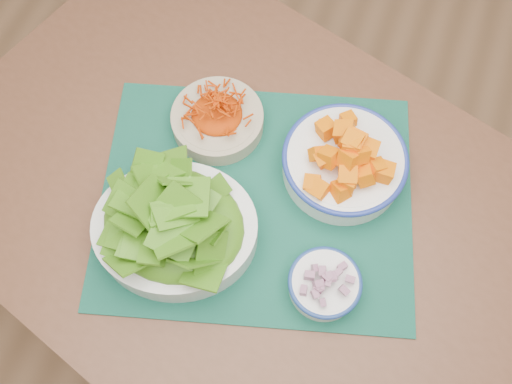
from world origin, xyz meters
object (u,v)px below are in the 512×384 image
table (255,222)px  onion_bowl (325,283)px  lettuce_bowl (174,224)px  carrot_bowl (217,118)px  placemat (256,199)px  squash_bowl (346,157)px

table → onion_bowl: (0.17, -0.11, 0.13)m
table → onion_bowl: 0.24m
lettuce_bowl → carrot_bowl: bearing=75.8°
table → carrot_bowl: (-0.13, 0.13, 0.13)m
onion_bowl → carrot_bowl: bearing=140.5°
placemat → onion_bowl: bearing=-51.1°
table → squash_bowl: squash_bowl is taller
carrot_bowl → table: bearing=-46.3°
lettuce_bowl → onion_bowl: lettuce_bowl is taller
table → placemat: size_ratio=2.50×
table → lettuce_bowl: size_ratio=4.14×
table → squash_bowl: size_ratio=4.89×
carrot_bowl → lettuce_bowl: 0.25m
carrot_bowl → lettuce_bowl: bearing=-86.0°
table → onion_bowl: bearing=-15.8°
squash_bowl → onion_bowl: size_ratio=2.13×
squash_bowl → lettuce_bowl: bearing=-136.5°
carrot_bowl → onion_bowl: bearing=-39.5°
placemat → lettuce_bowl: lettuce_bowl is taller
carrot_bowl → squash_bowl: 0.26m
onion_bowl → table: bearing=146.7°
placemat → onion_bowl: onion_bowl is taller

